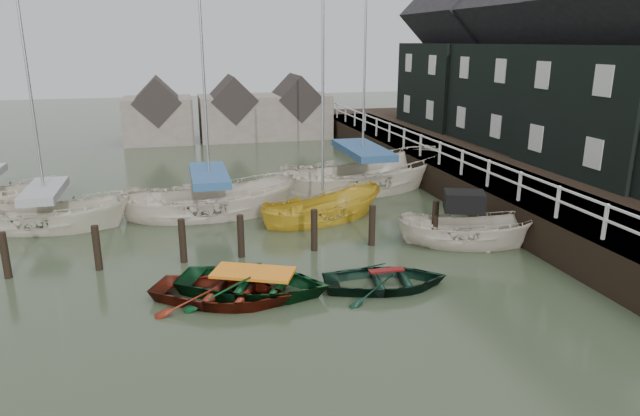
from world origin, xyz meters
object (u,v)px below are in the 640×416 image
object	(u,v)px
rowboat_green	(254,293)
motorboat	(464,243)
rowboat_dkgreen	(386,288)
sailboat_a	(49,226)
rowboat_red	(223,301)
sailboat_d	(362,189)
sailboat_b	(211,213)
sailboat_c	(323,219)

from	to	relation	value
rowboat_green	motorboat	world-z (taller)	motorboat
rowboat_dkgreen	sailboat_a	bearing A→B (deg)	59.64
rowboat_red	sailboat_d	bearing A→B (deg)	-9.13
sailboat_b	motorboat	bearing A→B (deg)	-125.71
rowboat_red	rowboat_dkgreen	xyz separation A→B (m)	(4.51, -0.27, 0.00)
sailboat_a	motorboat	bearing A→B (deg)	-100.93
rowboat_green	sailboat_b	size ratio (longest dim) A/B	0.35
sailboat_b	sailboat_d	size ratio (longest dim) A/B	0.92
rowboat_dkgreen	motorboat	distance (m)	4.58
rowboat_green	sailboat_c	distance (m)	7.04
rowboat_red	motorboat	xyz separation A→B (m)	(8.29, 2.32, 0.09)
sailboat_a	rowboat_dkgreen	bearing A→B (deg)	-117.86
sailboat_b	sailboat_c	bearing A→B (deg)	-112.31
motorboat	sailboat_a	xyz separation A→B (m)	(-13.98, 5.55, -0.02)
rowboat_dkgreen	sailboat_c	size ratio (longest dim) A/B	0.36
rowboat_red	sailboat_d	size ratio (longest dim) A/B	0.29
sailboat_a	rowboat_green	bearing A→B (deg)	-128.48
rowboat_red	rowboat_green	bearing A→B (deg)	-46.39
rowboat_red	motorboat	world-z (taller)	motorboat
rowboat_green	sailboat_a	xyz separation A→B (m)	(-6.56, 7.59, 0.06)
sailboat_c	sailboat_b	bearing A→B (deg)	50.17
rowboat_green	motorboat	size ratio (longest dim) A/B	0.87
rowboat_dkgreen	sailboat_d	world-z (taller)	sailboat_d
rowboat_dkgreen	sailboat_c	world-z (taller)	sailboat_c
motorboat	sailboat_a	world-z (taller)	sailboat_a
rowboat_green	sailboat_a	bearing A→B (deg)	65.31
sailboat_d	sailboat_c	bearing A→B (deg)	132.68
motorboat	rowboat_green	bearing A→B (deg)	127.49
motorboat	sailboat_a	size ratio (longest dim) A/B	0.45
rowboat_red	sailboat_c	bearing A→B (deg)	-8.30
sailboat_c	sailboat_d	bearing A→B (deg)	-54.57
sailboat_d	sailboat_b	bearing A→B (deg)	96.66
sailboat_b	sailboat_d	distance (m)	7.36
rowboat_green	sailboat_b	xyz separation A→B (m)	(-0.62, 7.78, 0.06)
sailboat_a	sailboat_d	distance (m)	13.19
motorboat	sailboat_d	world-z (taller)	sailboat_d
sailboat_b	sailboat_c	world-z (taller)	sailboat_b
rowboat_red	sailboat_a	xyz separation A→B (m)	(-5.68, 7.87, 0.06)
sailboat_c	sailboat_d	world-z (taller)	sailboat_d
rowboat_green	sailboat_b	distance (m)	7.80
sailboat_c	rowboat_red	bearing A→B (deg)	127.59
rowboat_red	rowboat_green	size ratio (longest dim) A/B	0.90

